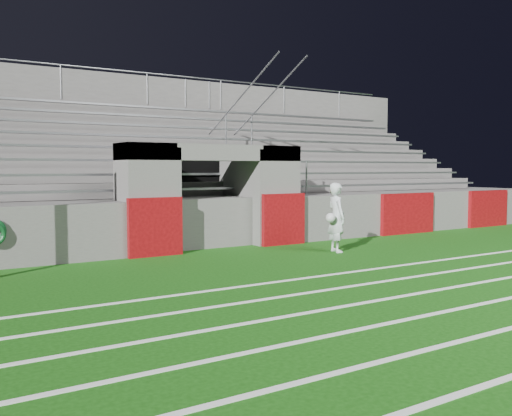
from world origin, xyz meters
TOP-DOWN VIEW (x-y plane):
  - ground at (0.00, 0.00)m, footprint 90.00×90.00m
  - stadium_structure at (0.00, 7.97)m, footprint 26.00×8.48m
  - goalkeeper_with_ball at (2.11, 1.21)m, footprint 0.69×0.69m

SIDE VIEW (x-z plane):
  - ground at x=0.00m, z-range 0.00..0.00m
  - goalkeeper_with_ball at x=2.11m, z-range 0.00..1.67m
  - stadium_structure at x=0.00m, z-range -1.22..4.20m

